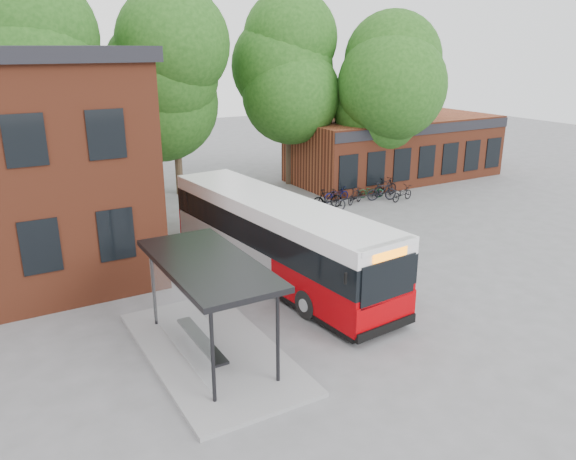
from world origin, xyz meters
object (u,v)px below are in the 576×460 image
bus_shelter (210,308)px  bicycle_1 (327,199)px  bicycle_4 (371,191)px  bicycle_5 (382,191)px  bicycle_2 (336,194)px  bicycle_6 (402,193)px  bicycle_3 (355,196)px  bicycle_7 (385,187)px  bicycle_0 (330,203)px  city_bus (276,239)px

bus_shelter → bicycle_1: size_ratio=3.85×
bicycle_4 → bicycle_5: bicycle_5 is taller
bus_shelter → bicycle_2: bus_shelter is taller
bicycle_1 → bicycle_6: (4.60, -0.85, -0.10)m
bicycle_3 → bicycle_7: bicycle_7 is taller
bicycle_1 → bicycle_4: bicycle_1 is taller
bicycle_0 → bicycle_2: size_ratio=1.16×
city_bus → bicycle_3: (8.91, 6.93, -1.07)m
bicycle_0 → bicycle_6: size_ratio=1.14×
bus_shelter → city_bus: size_ratio=0.58×
bicycle_4 → bicycle_6: bearing=-119.6°
bicycle_1 → bicycle_0: bearing=165.9°
bicycle_2 → bicycle_1: bearing=124.9°
bicycle_3 → bicycle_5: (1.76, -0.18, 0.07)m
bicycle_1 → bicycle_6: 4.68m
bicycle_6 → bus_shelter: bearing=110.2°
bicycle_2 → bicycle_4: size_ratio=1.09×
bicycle_0 → bicycle_4: bicycle_0 is taller
bus_shelter → bicycle_4: bus_shelter is taller
bus_shelter → city_bus: (4.36, 4.02, 0.08)m
bicycle_7 → bus_shelter: bearing=120.4°
bicycle_4 → bicycle_5: 0.82m
bicycle_3 → bicycle_2: bearing=10.7°
bicycle_6 → bicycle_4: bearing=25.4°
bicycle_2 → bicycle_3: bearing=-146.6°
bicycle_0 → bicycle_2: bearing=-40.2°
bicycle_2 → bicycle_3: size_ratio=1.08×
bicycle_1 → bicycle_5: bicycle_1 is taller
bicycle_0 → bicycle_5: bearing=-79.0°
bicycle_2 → bicycle_4: bicycle_2 is taller
city_bus → bicycle_5: bearing=27.2°
bus_shelter → bicycle_4: (14.87, 11.56, -1.05)m
bus_shelter → bicycle_2: (12.63, 11.87, -1.02)m
bicycle_3 → bicycle_5: 1.77m
bicycle_2 → bicycle_7: (3.22, -0.42, 0.11)m
bicycle_3 → bicycle_6: bicycle_3 is taller
city_bus → bicycle_2: size_ratio=7.28×
bus_shelter → bicycle_0: bearing=42.7°
bicycle_7 → city_bus: bearing=117.5°
bicycle_4 → bicycle_7: 1.01m
bicycle_0 → bicycle_1: bearing=-19.4°
bus_shelter → bicycle_6: bus_shelter is taller
bicycle_3 → bicycle_0: bearing=84.7°
bicycle_3 → bicycle_4: size_ratio=1.01×
bicycle_4 → bicycle_2: bearing=104.9°
bicycle_1 → bicycle_2: bearing=-45.7°
bicycle_3 → bicycle_4: 1.71m
bicycle_0 → bicycle_6: bearing=-88.2°
bicycle_1 → bicycle_3: size_ratio=1.19×
bus_shelter → bicycle_1: bearing=43.9°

